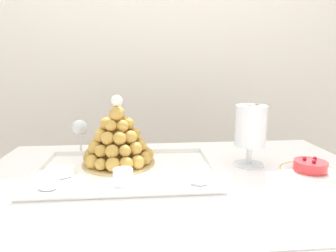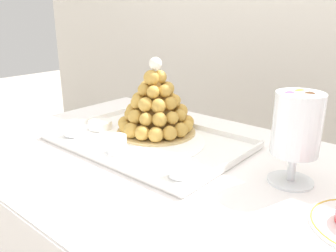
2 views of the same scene
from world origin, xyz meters
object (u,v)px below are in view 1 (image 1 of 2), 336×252
Objects in this scene: croquembouche at (118,139)px; macaron_goblet at (251,127)px; fruit_tart_plate at (310,169)px; wine_glass at (80,129)px; dessert_cup_mid_left at (123,178)px; dessert_cup_centre at (200,175)px; dessert_cup_left at (49,180)px; serving_tray at (127,171)px; creme_brulee_ramekin at (62,170)px.

macaron_goblet is at bearing -4.42° from croquembouche.
fruit_tart_plate is 0.89m from wine_glass.
croquembouche is 0.22m from dessert_cup_mid_left.
croquembouche reaches higher than wine_glass.
dessert_cup_centre is 0.57m from wine_glass.
dessert_cup_centre is 0.30m from macaron_goblet.
fruit_tart_plate is at bearing 4.54° from dessert_cup_left.
dessert_cup_left is at bearing -175.46° from fruit_tart_plate.
croquembouche is 0.69m from fruit_tart_plate.
fruit_tart_plate is (0.64, -0.05, 0.01)m from serving_tray.
dessert_cup_mid_left is at bearing -81.63° from croquembouche.
dessert_cup_mid_left is 0.42m from wine_glass.
dessert_cup_mid_left is 0.65m from fruit_tart_plate.
croquembouche is at bearing 168.98° from fruit_tart_plate.
macaron_goblet is 0.25m from fruit_tart_plate.
wine_glass reaches higher than dessert_cup_left.
dessert_cup_left is at bearing -133.77° from croquembouche.
dessert_cup_mid_left is (0.03, -0.20, -0.07)m from croquembouche.
dessert_cup_left is 0.46m from dessert_cup_centre.
fruit_tart_plate is at bearing -26.57° from macaron_goblet.
macaron_goblet reaches higher than serving_tray.
creme_brulee_ramekin is at bearing 83.74° from dessert_cup_left.
dessert_cup_mid_left is 1.14× the size of dessert_cup_centre.
serving_tray is 0.13m from croquembouche.
serving_tray is at bearing -175.01° from macaron_goblet.
dessert_cup_centre reaches higher than dessert_cup_left.
dessert_cup_centre is 0.37× the size of wine_glass.
wine_glass reaches higher than dessert_cup_centre.
croquembouche is 4.36× the size of dessert_cup_mid_left.
dessert_cup_left is 0.37m from wine_glass.
dessert_cup_left is at bearing -96.26° from creme_brulee_ramekin.
dessert_cup_mid_left is 0.24m from creme_brulee_ramekin.
serving_tray is at bearing 151.25° from dessert_cup_centre.
dessert_cup_centre is 0.23× the size of macaron_goblet.
serving_tray is at bearing -66.29° from croquembouche.
macaron_goblet is (0.68, 0.16, 0.12)m from dessert_cup_left.
macaron_goblet is at bearing 4.99° from serving_tray.
dessert_cup_centre is 0.65× the size of creme_brulee_ramekin.
creme_brulee_ramekin is 0.40× the size of fruit_tart_plate.
croquembouche is at bearing 27.93° from creme_brulee_ramekin.
fruit_tart_plate reaches higher than creme_brulee_ramekin.
dessert_cup_left is (-0.22, -0.12, 0.02)m from serving_tray.
macaron_goblet is at bearing 19.99° from dessert_cup_mid_left.
wine_glass is (0.02, 0.36, 0.08)m from dessert_cup_left.
macaron_goblet is 1.14× the size of fruit_tart_plate.
serving_tray is 10.20× the size of dessert_cup_left.
macaron_goblet is (0.66, 0.06, 0.12)m from creme_brulee_ramekin.
creme_brulee_ramekin is (-0.45, 0.11, -0.01)m from dessert_cup_centre.
creme_brulee_ramekin is 0.35× the size of macaron_goblet.
dessert_cup_centre reaches higher than serving_tray.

